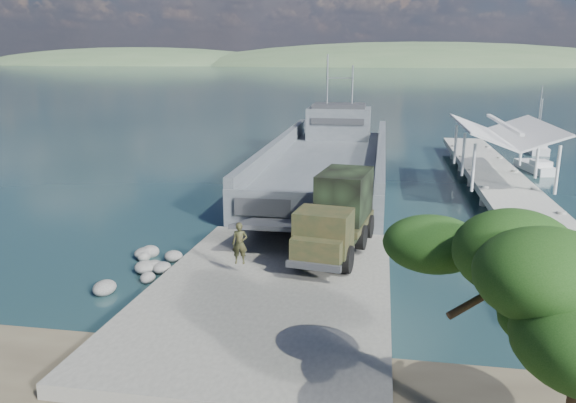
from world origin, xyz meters
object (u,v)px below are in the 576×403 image
(pier, at_px, (502,175))
(military_truck, at_px, (338,214))
(sailboat_far, at_px, (536,148))
(soldier, at_px, (240,252))
(overhang_tree, at_px, (566,287))
(landing_craft, at_px, (328,167))
(sailboat_near, at_px, (536,167))

(pier, relative_size, military_truck, 5.29)
(pier, relative_size, sailboat_far, 6.20)
(soldier, distance_m, overhang_tree, 15.27)
(landing_craft, xyz_separation_m, sailboat_near, (17.85, 5.58, -0.54))
(landing_craft, distance_m, overhang_tree, 35.15)
(landing_craft, bearing_deg, military_truck, -83.02)
(sailboat_far, relative_size, overhang_tree, 1.02)
(sailboat_near, xyz_separation_m, overhang_tree, (-9.41, -39.44, 4.72))
(landing_craft, height_order, soldier, landing_craft)
(landing_craft, height_order, sailboat_far, landing_craft)
(soldier, bearing_deg, sailboat_near, 48.69)
(overhang_tree, bearing_deg, sailboat_near, 76.58)
(pier, height_order, overhang_tree, overhang_tree)
(military_truck, height_order, soldier, military_truck)
(military_truck, xyz_separation_m, sailboat_far, (18.12, 35.79, -1.98))
(military_truck, relative_size, sailboat_far, 1.17)
(soldier, bearing_deg, sailboat_far, 53.69)
(military_truck, xyz_separation_m, soldier, (-4.06, -3.66, -0.91))
(overhang_tree, bearing_deg, military_truck, 112.76)
(soldier, bearing_deg, military_truck, 35.10)
(sailboat_far, bearing_deg, pier, -106.53)
(pier, bearing_deg, sailboat_near, 64.21)
(landing_craft, distance_m, soldier, 23.11)
(soldier, distance_m, sailboat_far, 45.27)
(sailboat_far, bearing_deg, military_truck, -113.64)
(sailboat_far, xyz_separation_m, overhang_tree, (-12.04, -50.28, 4.69))
(sailboat_near, bearing_deg, landing_craft, -174.33)
(pier, xyz_separation_m, military_truck, (-10.59, -14.81, 0.76))
(landing_craft, relative_size, sailboat_far, 5.16)
(pier, relative_size, sailboat_near, 6.75)
(soldier, relative_size, overhang_tree, 0.27)
(sailboat_far, bearing_deg, soldier, -116.13)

